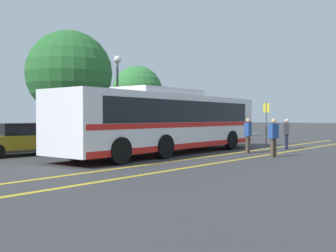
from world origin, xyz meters
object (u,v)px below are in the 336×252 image
(street_lamp, at_px, (117,80))
(tree_1, at_px, (69,74))
(transit_bus, at_px, (168,121))
(pedestrian_1, at_px, (274,135))
(pedestrian_2, at_px, (248,133))
(bus_stop_sign, at_px, (266,118))
(pedestrian_0, at_px, (287,132))
(tree_0, at_px, (137,91))
(parked_car_1, at_px, (20,139))

(street_lamp, relative_size, tree_1, 0.82)
(transit_bus, distance_m, pedestrian_1, 4.83)
(pedestrian_2, relative_size, bus_stop_sign, 0.64)
(tree_1, bearing_deg, pedestrian_0, -62.89)
(pedestrian_0, distance_m, pedestrian_2, 3.38)
(pedestrian_0, distance_m, tree_1, 13.07)
(transit_bus, distance_m, bus_stop_sign, 7.98)
(bus_stop_sign, bearing_deg, pedestrian_1, -63.96)
(pedestrian_1, height_order, tree_0, tree_0)
(pedestrian_2, relative_size, tree_1, 0.24)
(pedestrian_0, distance_m, bus_stop_sign, 2.91)
(transit_bus, height_order, tree_0, tree_0)
(pedestrian_1, bearing_deg, pedestrian_0, 29.87)
(transit_bus, relative_size, tree_1, 1.84)
(parked_car_1, relative_size, tree_0, 0.80)
(tree_0, bearing_deg, street_lamp, -146.78)
(bus_stop_sign, relative_size, tree_0, 0.44)
(pedestrian_0, xyz_separation_m, tree_0, (2.68, 13.84, 2.90))
(pedestrian_2, xyz_separation_m, tree_0, (6.02, 13.38, 2.88))
(pedestrian_0, xyz_separation_m, pedestrian_1, (-4.29, -1.30, 0.01))
(transit_bus, height_order, street_lamp, street_lamp)
(parked_car_1, distance_m, tree_0, 15.14)
(pedestrian_1, xyz_separation_m, tree_0, (6.97, 15.13, 2.89))
(transit_bus, distance_m, parked_car_1, 6.74)
(pedestrian_0, xyz_separation_m, street_lamp, (-2.64, 10.36, 3.24))
(pedestrian_1, bearing_deg, tree_1, 109.71)
(pedestrian_2, bearing_deg, transit_bus, 127.21)
(parked_car_1, relative_size, pedestrian_2, 2.82)
(pedestrian_0, bearing_deg, transit_bus, -60.48)
(transit_bus, relative_size, pedestrian_2, 7.65)
(parked_car_1, bearing_deg, tree_0, 117.00)
(bus_stop_sign, xyz_separation_m, tree_1, (-7.63, 9.12, 2.71))
(parked_car_1, relative_size, pedestrian_1, 2.85)
(bus_stop_sign, relative_size, tree_1, 0.38)
(pedestrian_0, xyz_separation_m, tree_1, (-5.75, 11.23, 3.43))
(tree_0, bearing_deg, tree_1, -162.77)
(tree_0, height_order, tree_1, tree_1)
(pedestrian_2, distance_m, tree_1, 11.55)
(street_lamp, distance_m, tree_1, 3.23)
(parked_car_1, bearing_deg, transit_bus, 49.13)
(tree_0, bearing_deg, parked_car_1, -155.93)
(transit_bus, relative_size, tree_0, 2.17)
(parked_car_1, height_order, pedestrian_2, pedestrian_2)
(pedestrian_2, distance_m, tree_0, 14.96)
(parked_car_1, xyz_separation_m, pedestrian_1, (6.56, -9.09, 0.21))
(parked_car_1, bearing_deg, bus_stop_sign, 68.85)
(parked_car_1, relative_size, pedestrian_0, 2.89)
(pedestrian_1, distance_m, tree_1, 13.06)
(pedestrian_2, height_order, tree_0, tree_0)
(pedestrian_2, height_order, tree_1, tree_1)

